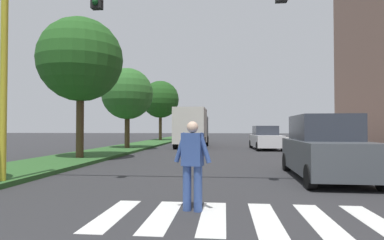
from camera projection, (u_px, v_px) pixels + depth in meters
name	position (u px, v px, depth m)	size (l,w,h in m)	color
ground_plane	(228.00, 146.00, 28.29)	(140.00, 140.00, 0.00)	#2D2D30
crosswalk	(239.00, 218.00, 5.62)	(4.95, 2.20, 0.01)	silver
median_strip	(137.00, 146.00, 27.07)	(3.37, 64.00, 0.15)	#2D5B28
tree_mid	(81.00, 60.00, 15.72)	(4.06, 4.06, 6.76)	#4C3823
tree_far	(127.00, 94.00, 23.30)	(3.68, 3.68, 5.72)	#4C3823
tree_distant	(160.00, 100.00, 38.40)	(4.39, 4.39, 7.01)	#4C3823
sidewalk_right	(329.00, 147.00, 25.51)	(3.00, 64.00, 0.15)	#9E9991
traffic_light_gantry	(95.00, 22.00, 8.53)	(8.74, 0.30, 6.00)	gold
pedestrian_performer	(192.00, 161.00, 6.12)	(0.74, 0.33, 1.69)	#334C8C
suv_crossing	(325.00, 148.00, 10.03)	(2.07, 4.65, 1.97)	#474C51
sedan_midblock	(266.00, 139.00, 23.67)	(2.10, 4.59, 1.72)	silver
sedan_distant	(198.00, 135.00, 33.08)	(1.92, 4.08, 1.76)	#B7B7BC
truck_box_delivery	(192.00, 127.00, 26.12)	(2.40, 6.20, 3.10)	black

